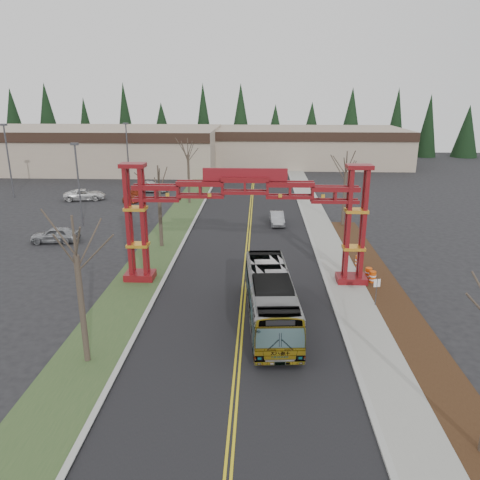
# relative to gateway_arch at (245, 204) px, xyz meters

# --- Properties ---
(ground) EXTENTS (200.00, 200.00, 0.00)m
(ground) POSITION_rel_gateway_arch_xyz_m (-0.00, -18.00, -5.98)
(ground) COLOR black
(ground) RESTS_ON ground
(road) EXTENTS (12.00, 110.00, 0.02)m
(road) POSITION_rel_gateway_arch_xyz_m (-0.00, 7.00, -5.97)
(road) COLOR black
(road) RESTS_ON ground
(lane_line_left) EXTENTS (0.12, 100.00, 0.01)m
(lane_line_left) POSITION_rel_gateway_arch_xyz_m (-0.12, 7.00, -5.96)
(lane_line_left) COLOR gold
(lane_line_left) RESTS_ON road
(lane_line_right) EXTENTS (0.12, 100.00, 0.01)m
(lane_line_right) POSITION_rel_gateway_arch_xyz_m (0.12, 7.00, -5.96)
(lane_line_right) COLOR gold
(lane_line_right) RESTS_ON road
(curb_right) EXTENTS (0.30, 110.00, 0.15)m
(curb_right) POSITION_rel_gateway_arch_xyz_m (6.15, 7.00, -5.91)
(curb_right) COLOR #A8A9A3
(curb_right) RESTS_ON ground
(sidewalk_right) EXTENTS (2.60, 110.00, 0.14)m
(sidewalk_right) POSITION_rel_gateway_arch_xyz_m (7.60, 7.00, -5.91)
(sidewalk_right) COLOR gray
(sidewalk_right) RESTS_ON ground
(landscape_strip) EXTENTS (2.60, 50.00, 0.12)m
(landscape_strip) POSITION_rel_gateway_arch_xyz_m (10.20, -8.00, -5.92)
(landscape_strip) COLOR #311C10
(landscape_strip) RESTS_ON ground
(grass_median) EXTENTS (4.00, 110.00, 0.08)m
(grass_median) POSITION_rel_gateway_arch_xyz_m (-8.00, 7.00, -5.94)
(grass_median) COLOR #324C26
(grass_median) RESTS_ON ground
(curb_left) EXTENTS (0.30, 110.00, 0.15)m
(curb_left) POSITION_rel_gateway_arch_xyz_m (-6.15, 7.00, -5.91)
(curb_left) COLOR #A8A9A3
(curb_left) RESTS_ON ground
(gateway_arch) EXTENTS (18.20, 1.60, 8.90)m
(gateway_arch) POSITION_rel_gateway_arch_xyz_m (0.00, 0.00, 0.00)
(gateway_arch) COLOR maroon
(gateway_arch) RESTS_ON ground
(retail_building_west) EXTENTS (46.00, 22.30, 7.50)m
(retail_building_west) POSITION_rel_gateway_arch_xyz_m (-30.00, 53.96, -2.22)
(retail_building_west) COLOR tan
(retail_building_west) RESTS_ON ground
(retail_building_east) EXTENTS (38.00, 20.30, 7.00)m
(retail_building_east) POSITION_rel_gateway_arch_xyz_m (10.00, 61.95, -2.47)
(retail_building_east) COLOR tan
(retail_building_east) RESTS_ON ground
(conifer_treeline) EXTENTS (116.10, 5.60, 13.00)m
(conifer_treeline) POSITION_rel_gateway_arch_xyz_m (0.25, 74.00, 0.50)
(conifer_treeline) COLOR black
(conifer_treeline) RESTS_ON ground
(transit_bus) EXTENTS (3.40, 11.34, 3.12)m
(transit_bus) POSITION_rel_gateway_arch_xyz_m (1.80, -6.36, -4.42)
(transit_bus) COLOR #B6B8BE
(transit_bus) RESTS_ON ground
(silver_sedan) EXTENTS (1.62, 4.14, 1.34)m
(silver_sedan) POSITION_rel_gateway_arch_xyz_m (2.96, 16.26, -5.31)
(silver_sedan) COLOR #A5A8AD
(silver_sedan) RESTS_ON ground
(parked_car_near_a) EXTENTS (4.63, 2.16, 1.54)m
(parked_car_near_a) POSITION_rel_gateway_arch_xyz_m (-18.37, 8.88, -5.21)
(parked_car_near_a) COLOR #94979B
(parked_car_near_a) RESTS_ON ground
(parked_car_mid_a) EXTENTS (2.40, 4.95, 1.39)m
(parked_car_mid_a) POSITION_rel_gateway_arch_xyz_m (-15.54, 27.34, -5.29)
(parked_car_mid_a) COLOR maroon
(parked_car_mid_a) RESTS_ON ground
(parked_car_far_a) EXTENTS (4.72, 2.02, 1.51)m
(parked_car_far_a) POSITION_rel_gateway_arch_xyz_m (-14.58, 32.62, -5.23)
(parked_car_far_a) COLOR #A3A8AB
(parked_car_far_a) RESTS_ON ground
(parked_car_far_b) EXTENTS (5.66, 3.50, 1.46)m
(parked_car_far_b) POSITION_rel_gateway_arch_xyz_m (-22.21, 27.24, -5.25)
(parked_car_far_b) COLOR white
(parked_car_far_b) RESTS_ON ground
(bare_tree_median_near) EXTENTS (3.12, 3.12, 8.04)m
(bare_tree_median_near) POSITION_rel_gateway_arch_xyz_m (-8.00, -11.43, -0.05)
(bare_tree_median_near) COLOR #382D26
(bare_tree_median_near) RESTS_ON ground
(bare_tree_median_mid) EXTENTS (3.36, 3.36, 7.55)m
(bare_tree_median_mid) POSITION_rel_gateway_arch_xyz_m (-8.00, 8.10, -0.68)
(bare_tree_median_mid) COLOR #382D26
(bare_tree_median_mid) RESTS_ON ground
(bare_tree_median_far) EXTENTS (3.07, 3.07, 8.29)m
(bare_tree_median_far) POSITION_rel_gateway_arch_xyz_m (-8.00, 25.89, 0.23)
(bare_tree_median_far) COLOR #382D26
(bare_tree_median_far) RESTS_ON ground
(bare_tree_right_far) EXTENTS (3.31, 3.31, 7.96)m
(bare_tree_right_far) POSITION_rel_gateway_arch_xyz_m (10.00, 16.02, -0.24)
(bare_tree_right_far) COLOR #382D26
(bare_tree_right_far) RESTS_ON ground
(light_pole_near) EXTENTS (0.76, 0.38, 8.79)m
(light_pole_near) POSITION_rel_gateway_arch_xyz_m (-17.92, 14.80, -0.90)
(light_pole_near) COLOR #3F3F44
(light_pole_near) RESTS_ON ground
(light_pole_mid) EXTENTS (0.85, 0.43, 9.80)m
(light_pole_mid) POSITION_rel_gateway_arch_xyz_m (-32.60, 28.57, -0.31)
(light_pole_mid) COLOR #3F3F44
(light_pole_mid) RESTS_ON ground
(light_pole_far) EXTENTS (0.80, 0.40, 9.19)m
(light_pole_far) POSITION_rel_gateway_arch_xyz_m (-20.00, 41.27, -0.66)
(light_pole_far) COLOR #3F3F44
(light_pole_far) RESTS_ON ground
(street_sign) EXTENTS (0.45, 0.13, 1.99)m
(street_sign) POSITION_rel_gateway_arch_xyz_m (8.85, -4.08, -4.55)
(street_sign) COLOR #3F3F44
(street_sign) RESTS_ON ground
(barrel_south) EXTENTS (0.52, 0.52, 0.97)m
(barrel_south) POSITION_rel_gateway_arch_xyz_m (9.57, -0.02, -5.50)
(barrel_south) COLOR #D64C0B
(barrel_south) RESTS_ON ground
(barrel_mid) EXTENTS (0.52, 0.52, 0.96)m
(barrel_mid) POSITION_rel_gateway_arch_xyz_m (9.44, 0.72, -5.50)
(barrel_mid) COLOR #D64C0B
(barrel_mid) RESTS_ON ground
(barrel_north) EXTENTS (0.51, 0.51, 0.95)m
(barrel_north) POSITION_rel_gateway_arch_xyz_m (9.22, 3.50, -5.51)
(barrel_north) COLOR #D64C0B
(barrel_north) RESTS_ON ground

